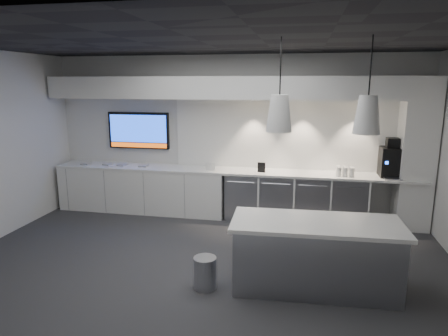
% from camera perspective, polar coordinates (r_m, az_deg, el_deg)
% --- Properties ---
extents(floor, '(7.00, 7.00, 0.00)m').
position_cam_1_polar(floor, '(5.71, -3.20, -13.83)').
color(floor, '#2F2F31').
rests_on(floor, ground).
extents(ceiling, '(7.00, 7.00, 0.00)m').
position_cam_1_polar(ceiling, '(5.16, -3.61, 17.68)').
color(ceiling, black).
rests_on(ceiling, wall_back).
extents(wall_back, '(7.00, 0.00, 7.00)m').
position_cam_1_polar(wall_back, '(7.64, 1.34, 4.65)').
color(wall_back, silver).
rests_on(wall_back, floor).
extents(wall_front, '(7.00, 0.00, 7.00)m').
position_cam_1_polar(wall_front, '(2.96, -15.76, -8.14)').
color(wall_front, silver).
rests_on(wall_front, floor).
extents(back_counter, '(6.80, 0.65, 0.04)m').
position_cam_1_polar(back_counter, '(7.44, 0.89, -0.41)').
color(back_counter, white).
rests_on(back_counter, left_base_cabinets).
extents(left_base_cabinets, '(3.30, 0.63, 0.86)m').
position_cam_1_polar(left_base_cabinets, '(8.04, -11.51, -3.00)').
color(left_base_cabinets, white).
rests_on(left_base_cabinets, floor).
extents(fridge_unit_a, '(0.60, 0.61, 0.85)m').
position_cam_1_polar(fridge_unit_a, '(7.51, 2.76, -3.88)').
color(fridge_unit_a, '#97999F').
rests_on(fridge_unit_a, floor).
extents(fridge_unit_b, '(0.60, 0.61, 0.85)m').
position_cam_1_polar(fridge_unit_b, '(7.45, 7.57, -4.12)').
color(fridge_unit_b, '#97999F').
rests_on(fridge_unit_b, floor).
extents(fridge_unit_c, '(0.60, 0.61, 0.85)m').
position_cam_1_polar(fridge_unit_c, '(7.44, 12.42, -4.32)').
color(fridge_unit_c, '#97999F').
rests_on(fridge_unit_c, floor).
extents(fridge_unit_d, '(0.60, 0.61, 0.85)m').
position_cam_1_polar(fridge_unit_d, '(7.48, 17.26, -4.50)').
color(fridge_unit_d, '#97999F').
rests_on(fridge_unit_d, floor).
extents(backsplash, '(4.60, 0.03, 1.30)m').
position_cam_1_polar(backsplash, '(7.51, 10.41, 4.70)').
color(backsplash, white).
rests_on(backsplash, wall_back).
extents(soffit, '(6.90, 0.60, 0.40)m').
position_cam_1_polar(soffit, '(7.28, 0.96, 11.38)').
color(soffit, white).
rests_on(soffit, wall_back).
extents(column, '(0.55, 0.55, 2.60)m').
position_cam_1_polar(column, '(7.51, 25.73, 1.75)').
color(column, white).
rests_on(column, floor).
extents(wall_tv, '(1.25, 0.07, 0.72)m').
position_cam_1_polar(wall_tv, '(8.13, -12.09, 5.26)').
color(wall_tv, black).
rests_on(wall_tv, wall_back).
extents(island, '(2.07, 0.96, 0.86)m').
position_cam_1_polar(island, '(5.12, 12.87, -11.99)').
color(island, '#97999F').
rests_on(island, floor).
extents(bin, '(0.35, 0.35, 0.40)m').
position_cam_1_polar(bin, '(5.10, -2.73, -14.71)').
color(bin, '#97999F').
rests_on(bin, floor).
extents(coffee_machine, '(0.37, 0.53, 0.67)m').
position_cam_1_polar(coffee_machine, '(7.44, 22.77, 0.95)').
color(coffee_machine, black).
rests_on(coffee_machine, back_counter).
extents(sign_black, '(0.14, 0.04, 0.18)m').
position_cam_1_polar(sign_black, '(7.25, 5.37, 0.09)').
color(sign_black, black).
rests_on(sign_black, back_counter).
extents(sign_white, '(0.18, 0.03, 0.14)m').
position_cam_1_polar(sign_white, '(7.37, -2.00, 0.19)').
color(sign_white, white).
rests_on(sign_white, back_counter).
extents(cup_cluster, '(0.30, 0.19, 0.16)m').
position_cam_1_polar(cup_cluster, '(7.25, 16.91, -0.47)').
color(cup_cluster, white).
rests_on(cup_cluster, back_counter).
extents(tray_a, '(0.16, 0.16, 0.02)m').
position_cam_1_polar(tray_a, '(8.38, -19.13, 0.57)').
color(tray_a, '#9B9B9B').
rests_on(tray_a, back_counter).
extents(tray_b, '(0.19, 0.19, 0.02)m').
position_cam_1_polar(tray_b, '(8.19, -16.26, 0.50)').
color(tray_b, '#9B9B9B').
rests_on(tray_b, back_counter).
extents(tray_c, '(0.19, 0.19, 0.02)m').
position_cam_1_polar(tray_c, '(8.06, -14.35, 0.43)').
color(tray_c, '#9B9B9B').
rests_on(tray_c, back_counter).
extents(tray_d, '(0.17, 0.17, 0.02)m').
position_cam_1_polar(tray_d, '(7.87, -11.47, 0.29)').
color(tray_d, '#9B9B9B').
rests_on(tray_d, back_counter).
extents(pendant_left, '(0.30, 0.30, 1.13)m').
position_cam_1_polar(pendant_left, '(4.70, 7.90, 7.77)').
color(pendant_left, white).
rests_on(pendant_left, ceiling).
extents(pendant_right, '(0.30, 0.30, 1.13)m').
position_cam_1_polar(pendant_right, '(4.74, 19.78, 7.21)').
color(pendant_right, white).
rests_on(pendant_right, ceiling).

